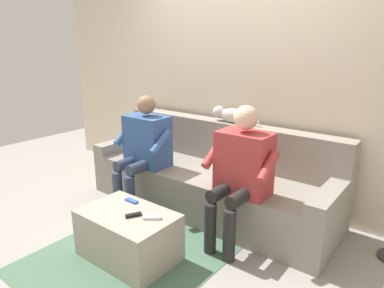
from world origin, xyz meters
name	(u,v)px	position (x,y,z in m)	size (l,w,h in m)	color
ground_plane	(162,236)	(0.00, 0.60, 0.00)	(8.00, 8.00, 0.00)	gray
back_wall	(237,71)	(0.00, -0.61, 1.37)	(5.48, 0.06, 2.74)	beige
couch	(211,179)	(0.00, -0.16, 0.30)	(2.58, 0.85, 0.86)	gray
coffee_table	(129,235)	(0.00, 0.98, 0.20)	(0.75, 0.49, 0.39)	#A89E8E
person_left_seated	(241,168)	(-0.56, 0.24, 0.67)	(0.59, 0.53, 1.18)	#B23838
person_right_seated	(144,145)	(0.56, 0.23, 0.66)	(0.59, 0.54, 1.16)	#335693
cat_on_backrest	(229,115)	(-0.03, -0.42, 0.94)	(0.53, 0.13, 0.16)	silver
remote_black	(133,215)	(-0.08, 0.99, 0.40)	(0.12, 0.03, 0.02)	black
remote_blue	(132,201)	(0.12, 0.83, 0.40)	(0.12, 0.04, 0.02)	#3860B7
remote_white	(152,218)	(-0.22, 0.93, 0.40)	(0.13, 0.04, 0.02)	white
floor_rug	(141,249)	(0.00, 0.86, 0.00)	(1.32, 1.77, 0.01)	#4C7056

